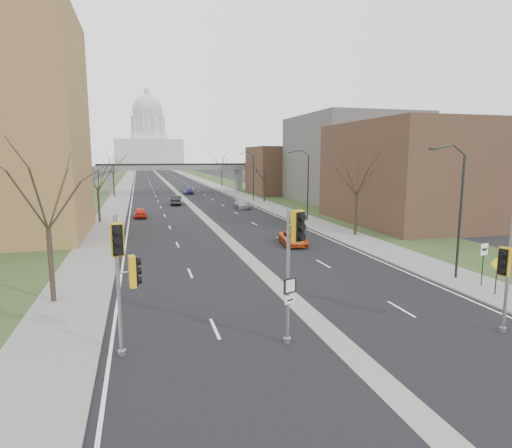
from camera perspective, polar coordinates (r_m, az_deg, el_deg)
name	(u,v)px	position (r m, az deg, el deg)	size (l,w,h in m)	color
ground	(331,335)	(20.43, 9.93, -14.33)	(700.00, 700.00, 0.00)	black
road_surface	(161,177)	(167.30, -12.53, 6.07)	(20.00, 600.00, 0.01)	black
median_strip	(161,178)	(167.30, -12.53, 6.07)	(1.20, 600.00, 0.02)	gray
sidewalk_right	(193,177)	(168.31, -8.43, 6.23)	(4.00, 600.00, 0.12)	gray
sidewalk_left	(128,178)	(167.14, -16.67, 5.93)	(4.00, 600.00, 0.12)	gray
grass_verge_right	(208,177)	(169.13, -6.40, 6.28)	(8.00, 600.00, 0.10)	#283D1C
grass_verge_left	(111,178)	(167.39, -18.73, 5.83)	(8.00, 600.00, 0.10)	#283D1C
commercial_block_near	(415,173)	(55.27, 20.45, 6.35)	(16.00, 20.00, 12.00)	#462F20
commercial_block_mid	(351,159)	(77.82, 12.55, 8.42)	(18.00, 22.00, 15.00)	#615E59
commercial_block_far	(285,171)	(92.04, 3.89, 7.12)	(14.00, 14.00, 10.00)	#462F20
pedestrian_bridge	(177,171)	(97.30, -10.54, 7.00)	(34.00, 3.00, 6.45)	slate
capitol	(149,142)	(337.17, -14.13, 10.57)	(48.00, 42.00, 55.75)	beige
streetlight_near	(453,174)	(29.87, 24.75, 6.11)	(2.61, 0.20, 8.70)	black
streetlight_mid	(302,165)	(52.53, 6.16, 7.79)	(2.61, 0.20, 8.70)	black
streetlight_far	(249,162)	(77.32, -0.95, 8.23)	(2.61, 0.20, 8.70)	black
tree_left_a	(45,183)	(25.41, -26.34, 4.90)	(7.20, 7.20, 9.40)	#382B21
tree_left_b	(97,171)	(55.15, -20.45, 6.58)	(6.75, 6.75, 8.81)	#382B21
tree_left_c	(113,161)	(89.04, -18.58, 7.93)	(7.65, 7.65, 9.99)	#382B21
tree_right_a	(357,170)	(44.31, 13.35, 6.97)	(7.20, 7.20, 9.40)	#382B21
tree_right_b	(264,169)	(74.99, 1.13, 7.33)	(6.30, 6.30, 8.22)	#382B21
tree_right_c	(222,160)	(113.89, -4.62, 8.51)	(7.65, 7.65, 9.99)	#382B21
signal_pole_left	(124,265)	(17.63, -17.24, -5.30)	(0.99, 1.16, 5.83)	gray
signal_pole_median	(293,252)	(17.85, 5.02, -3.72)	(0.84, 0.99, 5.92)	gray
speed_limit_sign	(483,257)	(29.77, 28.05, -3.87)	(0.57, 0.11, 2.66)	black
warning_sign	(497,270)	(28.36, 29.46, -5.31)	(0.89, 0.18, 2.28)	black
car_left_near	(140,212)	(58.54, -15.19, 1.49)	(1.61, 4.00, 1.36)	red
car_left_far	(176,200)	(72.62, -10.57, 3.14)	(1.65, 4.72, 1.56)	black
car_right_near	(293,238)	(39.26, 4.96, -1.90)	(2.08, 4.52, 1.26)	#CB4815
car_right_mid	(242,204)	(66.48, -1.89, 2.66)	(1.88, 4.64, 1.35)	#94939A
car_right_far	(189,191)	(93.07, -8.99, 4.40)	(1.66, 4.13, 1.41)	navy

